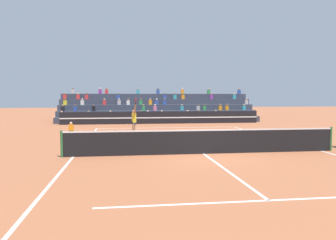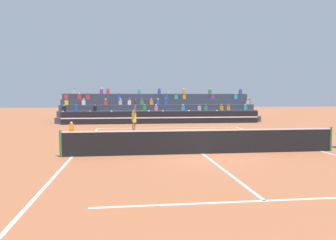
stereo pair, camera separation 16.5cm
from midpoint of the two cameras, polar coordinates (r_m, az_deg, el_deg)
The scene contains 8 objects.
ground_plane at distance 14.33m, azimuth 6.39°, elevation -5.88°, with size 120.00×120.00×0.00m, color #AD603D.
court_lines at distance 14.33m, azimuth 6.39°, elevation -5.87°, with size 11.10×23.90×0.01m.
tennis_net at distance 14.24m, azimuth 6.40°, elevation -3.73°, with size 12.00×0.10×1.10m.
sponsor_banner_wall at distance 29.80m, azimuth -0.76°, elevation 0.42°, with size 18.00×0.26×1.10m.
bleacher_stand at distance 33.54m, azimuth -1.50°, elevation 1.64°, with size 19.44×4.75×3.38m.
ball_kid_courtside at distance 22.07m, azimuth -16.24°, elevation -1.63°, with size 0.30×0.36×0.84m.
tennis_player at distance 19.22m, azimuth -5.69°, elevation -0.35°, with size 0.32×1.05×2.47m.
tennis_ball at distance 17.73m, azimuth -5.71°, elevation -3.83°, with size 0.07×0.07×0.07m, color #C6DB33.
Camera 2 is at (-3.24, -13.72, 2.49)m, focal length 35.00 mm.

